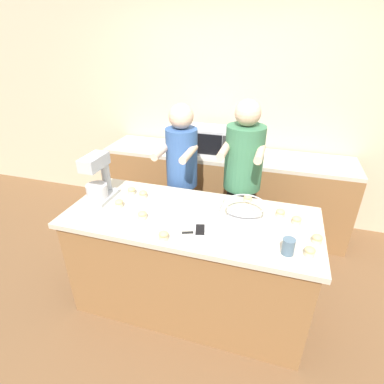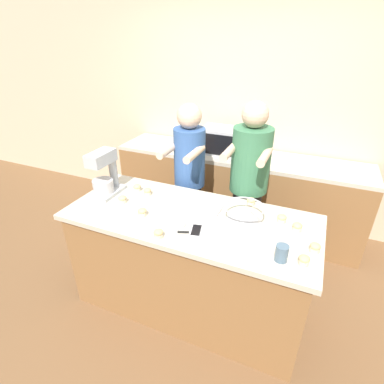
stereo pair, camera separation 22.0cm
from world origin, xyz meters
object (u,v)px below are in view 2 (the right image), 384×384
(person_right, at_px, (248,191))
(stand_mixer, at_px, (105,176))
(drinking_glass, at_px, (282,253))
(knife, at_px, (191,232))
(cupcake_1, at_px, (297,227))
(cupcake_8, at_px, (123,199))
(small_plate, at_px, (174,224))
(cupcake_2, at_px, (137,188))
(baking_tray, at_px, (199,202))
(cell_phone, at_px, (196,231))
(cupcake_3, at_px, (251,201))
(cupcake_5, at_px, (142,212))
(microwave_oven, at_px, (226,141))
(cupcake_4, at_px, (304,260))
(mixing_bowl, at_px, (244,214))
(cupcake_0, at_px, (158,233))
(cupcake_7, at_px, (315,247))
(cupcake_6, at_px, (282,218))
(cupcake_9, at_px, (147,192))
(person_left, at_px, (189,182))

(person_right, height_order, stand_mixer, person_right)
(drinking_glass, xyz_separation_m, knife, (-0.61, 0.04, -0.05))
(cupcake_1, relative_size, cupcake_8, 1.00)
(small_plate, distance_m, cupcake_2, 0.63)
(stand_mixer, xyz_separation_m, cupcake_8, (0.22, -0.08, -0.14))
(baking_tray, bearing_deg, cupcake_1, -4.86)
(cupcake_1, bearing_deg, baking_tray, 175.14)
(cell_phone, bearing_deg, cupcake_3, 63.16)
(small_plate, xyz_separation_m, cupcake_8, (-0.52, 0.12, 0.02))
(cell_phone, distance_m, cupcake_5, 0.45)
(baking_tray, relative_size, microwave_oven, 0.71)
(microwave_oven, distance_m, cupcake_4, 1.86)
(mixing_bowl, distance_m, baking_tray, 0.42)
(person_right, height_order, microwave_oven, person_right)
(small_plate, distance_m, cupcake_0, 0.18)
(cupcake_4, relative_size, cupcake_7, 1.00)
(cupcake_5, bearing_deg, microwave_oven, 83.32)
(cell_phone, height_order, knife, cell_phone)
(cell_phone, height_order, small_plate, small_plate)
(cupcake_6, distance_m, cupcake_9, 1.11)
(cupcake_2, relative_size, cupcake_8, 1.00)
(cell_phone, relative_size, cupcake_9, 2.36)
(baking_tray, height_order, microwave_oven, microwave_oven)
(small_plate, bearing_deg, cupcake_1, 18.75)
(person_left, bearing_deg, cupcake_0, -78.58)
(cupcake_0, distance_m, cupcake_1, 0.96)
(knife, relative_size, cupcake_3, 3.18)
(cell_phone, relative_size, cupcake_5, 2.36)
(small_plate, bearing_deg, cupcake_5, 176.36)
(cupcake_7, bearing_deg, cupcake_2, 170.03)
(person_left, relative_size, cupcake_9, 24.02)
(knife, height_order, cupcake_5, cupcake_5)
(small_plate, xyz_separation_m, cupcake_9, (-0.41, 0.32, 0.02))
(cupcake_2, bearing_deg, drinking_glass, -18.36)
(cell_phone, xyz_separation_m, cupcake_0, (-0.21, -0.16, 0.02))
(cupcake_0, bearing_deg, baking_tray, 81.29)
(mixing_bowl, bearing_deg, stand_mixer, -179.08)
(microwave_oven, distance_m, cupcake_3, 1.14)
(baking_tray, distance_m, cell_phone, 0.38)
(cupcake_6, bearing_deg, cupcake_9, -178.56)
(cupcake_0, height_order, cupcake_5, same)
(person_right, distance_m, drinking_glass, 0.95)
(stand_mixer, height_order, cupcake_1, stand_mixer)
(cell_phone, relative_size, cupcake_6, 2.36)
(mixing_bowl, bearing_deg, cupcake_8, -174.30)
(cupcake_3, height_order, cupcake_5, same)
(cupcake_1, height_order, cupcake_3, same)
(knife, distance_m, cupcake_3, 0.61)
(microwave_oven, bearing_deg, stand_mixer, -116.25)
(drinking_glass, bearing_deg, stand_mixer, 169.30)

